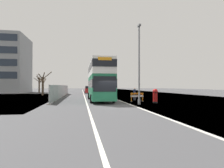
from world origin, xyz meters
TOP-DOWN VIEW (x-y plane):
  - ground at (0.54, 0.16)m, footprint 140.00×280.00m
  - double_decker_bus at (-0.67, 6.61)m, footprint 2.89×11.25m
  - lamppost_foreground at (2.98, 0.93)m, footprint 0.29×0.70m
  - red_pillar_postbox at (5.30, 2.22)m, footprint 0.59×0.59m
  - roadworks_barrier at (3.80, 4.36)m, footprint 1.80×0.84m
  - construction_site_fence at (-6.40, 15.73)m, footprint 0.44×27.40m
  - car_oncoming_near at (-0.03, 22.84)m, footprint 2.01×4.34m
  - car_receding_mid at (-1.17, 31.90)m, footprint 2.05×4.06m
  - bare_tree_far_verge_near at (-10.95, 22.45)m, footprint 2.99×2.97m
  - bare_tree_far_verge_mid at (-15.12, 38.68)m, footprint 3.02×3.59m
  - pedestrian_at_kerb at (4.14, 6.58)m, footprint 0.34×0.34m

SIDE VIEW (x-z plane):
  - ground at x=0.54m, z-range -0.10..0.00m
  - roadworks_barrier at x=3.80m, z-range 0.15..1.25m
  - pedestrian_at_kerb at x=4.14m, z-range 0.00..1.71m
  - red_pillar_postbox at x=5.30m, z-range 0.08..1.70m
  - car_receding_mid at x=-1.17m, z-range -0.05..1.89m
  - construction_site_fence at x=-6.40m, z-range -0.04..2.09m
  - car_oncoming_near at x=-0.03m, z-range -0.08..2.16m
  - bare_tree_far_verge_near at x=-10.95m, z-range -0.01..5.02m
  - bare_tree_far_verge_mid at x=-15.12m, z-range -0.08..5.33m
  - double_decker_bus at x=-0.67m, z-range 0.16..5.26m
  - lamppost_foreground at x=2.98m, z-range -0.23..8.25m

